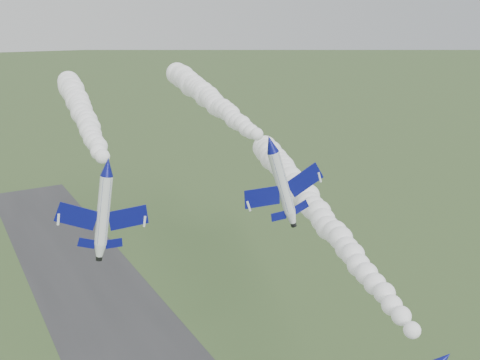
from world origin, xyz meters
name	(u,v)px	position (x,y,z in m)	size (l,w,h in m)	color
smoke_trail_jet_lead	(312,205)	(25.90, 29.79, 29.67)	(5.40, 73.76, 5.40)	white
jet_pair_left	(108,167)	(-9.38, 22.00, 42.98)	(10.36, 12.38, 3.31)	white
smoke_trail_jet_pair_left	(81,108)	(-3.25, 57.65, 43.97)	(4.84, 66.18, 4.84)	white
jet_pair_right	(271,144)	(11.59, 20.74, 43.38)	(10.99, 13.44, 4.28)	white
smoke_trail_jet_pair_right	(207,97)	(19.10, 53.71, 44.86)	(5.14, 60.78, 5.14)	white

